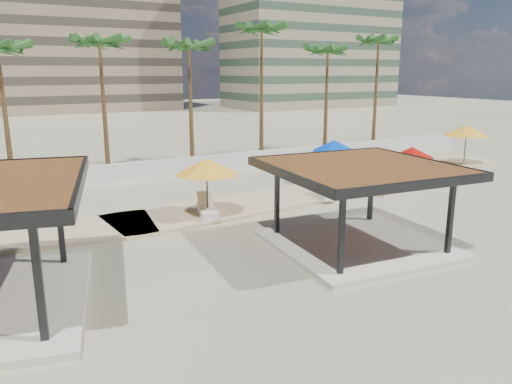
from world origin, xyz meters
TOP-DOWN VIEW (x-y plane):
  - ground at (0.00, 0.00)m, footprint 200.00×200.00m
  - promenade at (2.00, 7.67)m, footprint 44.45×7.97m
  - boundary_wall at (0.00, 16.00)m, footprint 56.00×0.30m
  - building_mid at (4.00, 78.00)m, footprint 38.00×16.00m
  - building_east at (48.00, 66.00)m, footprint 32.00×15.00m
  - pavilion_central at (2.11, -0.73)m, footprint 7.31×7.31m
  - umbrella_b at (-1.51, 5.80)m, footprint 3.92×3.92m
  - umbrella_c at (12.00, 5.80)m, footprint 2.63×2.63m
  - umbrella_d at (8.76, 9.20)m, footprint 3.60×3.60m
  - umbrella_e at (20.54, 8.63)m, footprint 4.27×4.27m
  - lounger_a at (-1.49, 5.88)m, footprint 1.42×2.52m
  - lounger_b at (11.06, 5.84)m, footprint 1.68×2.27m
  - lounger_c at (5.43, 5.84)m, footprint 1.07×2.00m
  - lounger_d at (11.81, 7.77)m, footprint 1.37×1.98m
  - palm_d at (-3.00, 18.90)m, footprint 3.00×3.00m
  - palm_e at (3.00, 18.40)m, footprint 3.00×3.00m
  - palm_f at (9.00, 18.60)m, footprint 3.00×3.00m
  - palm_g at (15.00, 18.20)m, footprint 3.00×3.00m
  - palm_h at (21.00, 18.80)m, footprint 3.00×3.00m

SIDE VIEW (x-z plane):
  - ground at x=0.00m, z-range 0.00..0.00m
  - promenade at x=2.00m, z-range -0.06..0.18m
  - lounger_d at x=11.81m, z-range -0.01..0.71m
  - lounger_c at x=5.43m, z-range -0.01..0.71m
  - lounger_b at x=11.06m, z-range -0.04..0.80m
  - lounger_a at x=-1.49m, z-range -0.06..0.85m
  - boundary_wall at x=0.00m, z-range 0.00..1.20m
  - pavilion_central at x=2.11m, z-range 0.33..3.72m
  - umbrella_c at x=12.00m, z-range 1.00..3.28m
  - umbrella_d at x=8.76m, z-range 1.08..3.60m
  - umbrella_b at x=-1.51m, z-range 1.17..3.93m
  - umbrella_e at x=20.54m, z-range 1.22..4.10m
  - palm_g at x=15.00m, z-range 3.50..12.84m
  - palm_e at x=3.00m, z-range 3.54..12.97m
  - palm_d at x=-3.00m, z-range 3.59..13.14m
  - palm_h at x=21.00m, z-range 3.92..14.21m
  - palm_f at x=9.00m, z-range 4.14..14.94m
  - building_mid at x=4.00m, z-range -0.93..29.47m
  - building_east at x=48.00m, z-range -0.93..35.47m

